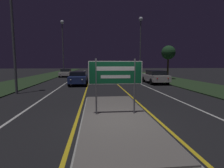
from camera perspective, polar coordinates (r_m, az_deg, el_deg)
ground_plane at (r=7.06m, az=1.72°, el=-11.77°), size 160.00×160.00×0.00m
median_island at (r=7.60m, az=1.14°, el=-10.09°), size 2.82×8.08×0.10m
verge_left at (r=28.09m, az=-23.58°, el=1.60°), size 5.00×100.00×0.08m
verge_right at (r=28.68m, az=15.53°, el=2.01°), size 5.00×100.00×0.08m
centre_line_yellow_left at (r=31.73m, az=-7.01°, el=2.56°), size 0.12×70.00×0.01m
centre_line_yellow_right at (r=31.82m, az=-1.23°, el=2.61°), size 0.12×70.00×0.01m
lane_line_white_left at (r=31.90m, az=-11.69°, el=2.49°), size 0.12×70.00×0.01m
lane_line_white_right at (r=32.13m, az=3.40°, el=2.64°), size 0.12×70.00×0.01m
edge_line_white_left at (r=32.35m, az=-16.98°, el=2.39°), size 0.10×70.00×0.01m
edge_line_white_right at (r=32.73m, az=8.60°, el=2.65°), size 0.10×70.00×0.01m
highway_sign at (r=7.29m, az=1.18°, el=2.96°), size 2.26×0.07×2.34m
streetlight_left_near at (r=15.28m, az=-30.09°, el=22.07°), size 0.54×0.54×10.15m
streetlight_left_far at (r=31.64m, az=-15.82°, el=14.06°), size 0.59×0.59×9.48m
streetlight_right_near at (r=29.71m, az=9.31°, el=15.38°), size 0.63×0.63×9.69m
car_receding_0 at (r=20.45m, az=13.89°, el=2.39°), size 1.99×4.73×1.47m
car_receding_1 at (r=28.16m, az=1.92°, el=3.75°), size 1.89×4.34×1.56m
car_approaching_0 at (r=18.95m, az=-10.86°, el=2.00°), size 1.85×4.46×1.38m
car_approaching_1 at (r=30.97m, az=-14.86°, el=3.60°), size 1.85×4.14×1.33m
roadside_palm_right at (r=25.91m, az=17.93°, el=9.65°), size 1.92×1.92×4.67m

